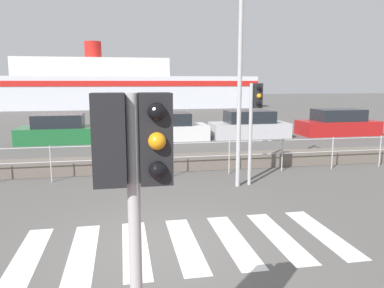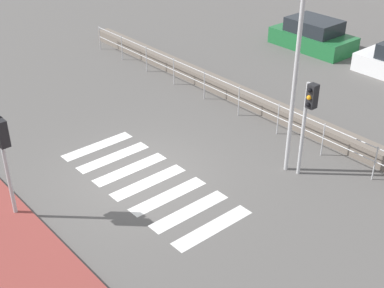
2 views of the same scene
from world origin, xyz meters
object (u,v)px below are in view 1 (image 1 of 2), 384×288
at_px(parked_car_white, 163,128).
at_px(parked_car_red, 338,124).
at_px(streetlamp, 243,30).
at_px(traffic_light_near, 133,172).
at_px(traffic_light_far, 255,111).
at_px(parked_car_silver, 249,126).
at_px(ferry_boat, 120,87).
at_px(parked_car_green, 59,131).

xyz_separation_m(parked_car_white, parked_car_red, (9.75, 0.00, 0.03)).
xyz_separation_m(streetlamp, parked_car_white, (-1.11, 9.21, -3.64)).
height_order(traffic_light_near, traffic_light_far, traffic_light_far).
distance_m(parked_car_silver, parked_car_red, 5.17).
relative_size(traffic_light_far, ferry_boat, 0.10).
bearing_deg(ferry_boat, streetlamp, -84.48).
relative_size(parked_car_white, parked_car_silver, 1.11).
bearing_deg(traffic_light_near, parked_car_red, 53.76).
bearing_deg(parked_car_silver, streetlamp, -110.69).
distance_m(traffic_light_near, traffic_light_far, 7.96).
bearing_deg(streetlamp, traffic_light_near, -114.44).
xyz_separation_m(ferry_boat, parked_car_silver, (6.71, -24.26, -1.72)).
bearing_deg(streetlamp, parked_car_white, 96.86).
relative_size(traffic_light_far, streetlamp, 0.42).
distance_m(parked_car_white, parked_car_red, 9.75).
xyz_separation_m(streetlamp, parked_car_silver, (3.48, 9.21, -3.62)).
bearing_deg(ferry_boat, parked_car_green, -96.82).
distance_m(parked_car_white, parked_car_silver, 4.58).
xyz_separation_m(ferry_boat, parked_car_red, (11.88, -24.26, -1.71)).
relative_size(traffic_light_near, parked_car_red, 0.66).
bearing_deg(traffic_light_far, streetlamp, -147.34).
bearing_deg(ferry_boat, parked_car_white, -85.00).
bearing_deg(ferry_boat, traffic_light_far, -83.61).
xyz_separation_m(traffic_light_far, ferry_boat, (-3.72, 33.16, 0.21)).
xyz_separation_m(ferry_boat, parked_car_white, (2.12, -24.26, -1.74)).
distance_m(traffic_light_far, streetlamp, 2.19).
height_order(ferry_boat, parked_car_green, ferry_boat).
height_order(ferry_boat, parked_car_white, ferry_boat).
bearing_deg(parked_car_white, parked_car_silver, 0.00).
height_order(streetlamp, parked_car_silver, streetlamp).
bearing_deg(parked_car_green, ferry_boat, 83.18).
relative_size(streetlamp, parked_car_white, 1.53).
distance_m(traffic_light_near, parked_car_green, 16.38).
relative_size(parked_car_white, parked_car_red, 1.05).
distance_m(parked_car_green, parked_car_silver, 9.61).
bearing_deg(ferry_boat, parked_car_silver, -74.54).
xyz_separation_m(traffic_light_far, parked_car_silver, (2.99, 8.90, -1.51)).
bearing_deg(parked_car_red, parked_car_white, -180.00).
height_order(traffic_light_near, streetlamp, streetlamp).
distance_m(ferry_boat, parked_car_red, 27.07).
xyz_separation_m(streetlamp, parked_car_red, (8.64, 9.21, -3.62)).
bearing_deg(parked_car_red, parked_car_green, 180.00).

